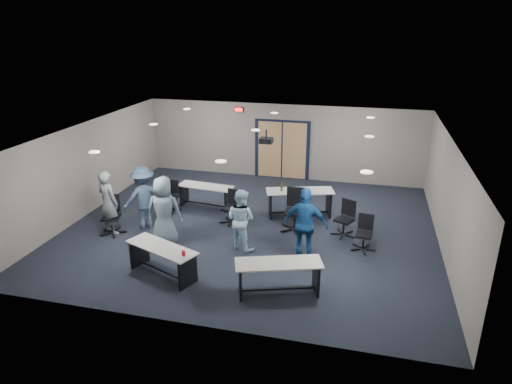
% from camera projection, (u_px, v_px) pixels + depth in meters
% --- Properties ---
extents(floor, '(10.00, 10.00, 0.00)m').
position_uv_depth(floor, '(251.00, 227.00, 12.80)').
color(floor, '#1B212C').
rests_on(floor, ground).
extents(back_wall, '(10.00, 0.04, 2.70)m').
position_uv_depth(back_wall, '(282.00, 142.00, 16.41)').
color(back_wall, gray).
rests_on(back_wall, floor).
extents(front_wall, '(10.00, 0.04, 2.70)m').
position_uv_depth(front_wall, '(188.00, 262.00, 8.24)').
color(front_wall, gray).
rests_on(front_wall, floor).
extents(left_wall, '(0.04, 9.00, 2.70)m').
position_uv_depth(left_wall, '(87.00, 168.00, 13.46)').
color(left_wall, gray).
rests_on(left_wall, floor).
extents(right_wall, '(0.04, 9.00, 2.70)m').
position_uv_depth(right_wall, '(448.00, 198.00, 11.20)').
color(right_wall, gray).
rests_on(right_wall, floor).
extents(ceiling, '(10.00, 9.00, 0.04)m').
position_uv_depth(ceiling, '(251.00, 133.00, 11.85)').
color(ceiling, silver).
rests_on(ceiling, back_wall).
extents(double_door, '(2.00, 0.07, 2.20)m').
position_uv_depth(double_door, '(282.00, 150.00, 16.48)').
color(double_door, black).
rests_on(double_door, back_wall).
extents(exit_sign, '(0.32, 0.07, 0.18)m').
position_uv_depth(exit_sign, '(239.00, 110.00, 16.34)').
color(exit_sign, black).
rests_on(exit_sign, back_wall).
extents(ceiling_projector, '(0.35, 0.32, 0.37)m').
position_uv_depth(ceiling_projector, '(266.00, 140.00, 12.34)').
color(ceiling_projector, black).
rests_on(ceiling_projector, ceiling).
extents(ceiling_can_lights, '(6.24, 5.74, 0.02)m').
position_uv_depth(ceiling_can_lights, '(253.00, 132.00, 12.09)').
color(ceiling_can_lights, silver).
rests_on(ceiling_can_lights, ceiling).
extents(table_front_left, '(1.86, 1.22, 0.84)m').
position_uv_depth(table_front_left, '(162.00, 256.00, 10.24)').
color(table_front_left, beige).
rests_on(table_front_left, floor).
extents(table_front_right, '(1.91, 1.15, 0.74)m').
position_uv_depth(table_front_right, '(278.00, 272.00, 9.55)').
color(table_front_right, beige).
rests_on(table_front_right, floor).
extents(table_back_left, '(1.76, 0.75, 0.69)m').
position_uv_depth(table_back_left, '(206.00, 192.00, 14.06)').
color(table_back_left, beige).
rests_on(table_back_left, floor).
extents(table_back_right, '(2.06, 1.19, 1.09)m').
position_uv_depth(table_back_right, '(299.00, 198.00, 13.39)').
color(table_back_right, beige).
rests_on(table_back_right, floor).
extents(chair_back_a, '(0.63, 0.63, 0.92)m').
position_uv_depth(chair_back_a, '(171.00, 196.00, 13.79)').
color(chair_back_a, black).
rests_on(chair_back_a, floor).
extents(chair_back_b, '(0.73, 0.73, 0.96)m').
position_uv_depth(chair_back_b, '(231.00, 207.00, 12.93)').
color(chair_back_b, black).
rests_on(chair_back_b, floor).
extents(chair_back_c, '(0.79, 0.79, 1.18)m').
position_uv_depth(chair_back_c, '(295.00, 210.00, 12.43)').
color(chair_back_c, black).
rests_on(chair_back_c, floor).
extents(chair_back_d, '(0.82, 0.82, 0.97)m').
position_uv_depth(chair_back_d, '(344.00, 219.00, 12.17)').
color(chair_back_d, black).
rests_on(chair_back_d, floor).
extents(chair_loose_left, '(0.82, 0.82, 1.05)m').
position_uv_depth(chair_loose_left, '(111.00, 216.00, 12.27)').
color(chair_loose_left, black).
rests_on(chair_loose_left, floor).
extents(chair_loose_right, '(0.64, 0.64, 0.92)m').
position_uv_depth(chair_loose_right, '(364.00, 233.00, 11.40)').
color(chair_loose_right, black).
rests_on(chair_loose_right, floor).
extents(person_gray, '(0.76, 0.63, 1.78)m').
position_uv_depth(person_gray, '(108.00, 203.00, 12.17)').
color(person_gray, gray).
rests_on(person_gray, floor).
extents(person_plaid, '(0.98, 0.73, 1.83)m').
position_uv_depth(person_plaid, '(164.00, 211.00, 11.55)').
color(person_plaid, slate).
rests_on(person_plaid, floor).
extents(person_lightblue, '(0.94, 0.85, 1.59)m').
position_uv_depth(person_lightblue, '(241.00, 219.00, 11.38)').
color(person_lightblue, '#C0E8FF').
rests_on(person_lightblue, floor).
extents(person_navy, '(1.10, 0.52, 1.83)m').
position_uv_depth(person_navy, '(305.00, 225.00, 10.80)').
color(person_navy, navy).
rests_on(person_navy, floor).
extents(person_back, '(1.30, 1.25, 1.78)m').
position_uv_depth(person_back, '(144.00, 198.00, 12.51)').
color(person_back, '#374A63').
rests_on(person_back, floor).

